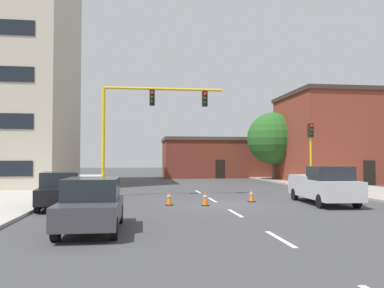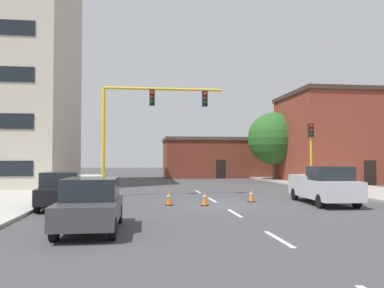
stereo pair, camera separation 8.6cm
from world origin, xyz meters
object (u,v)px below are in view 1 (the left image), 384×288
traffic_signal_gantry (120,161)px  tree_right_far (273,138)px  sedan_dark_gray_near_left (92,204)px  traffic_cone_roadside_c (252,196)px  sedan_black_mid_left (61,190)px  traffic_cone_roadside_a (169,198)px  traffic_light_pole_right (311,142)px  pickup_truck_silver (324,185)px  traffic_cone_roadside_b (205,198)px

traffic_signal_gantry → tree_right_far: tree_right_far is taller
sedan_dark_gray_near_left → traffic_cone_roadside_c: 10.83m
tree_right_far → sedan_black_mid_left: 27.78m
sedan_dark_gray_near_left → traffic_cone_roadside_a: bearing=65.4°
traffic_light_pole_right → pickup_truck_silver: 7.02m
traffic_signal_gantry → sedan_black_mid_left: bearing=-117.9°
tree_right_far → pickup_truck_silver: size_ratio=1.33×
traffic_cone_roadside_b → sedan_dark_gray_near_left: bearing=-127.8°
traffic_signal_gantry → sedan_black_mid_left: size_ratio=1.78×
traffic_light_pole_right → tree_right_far: bearing=80.3°
traffic_light_pole_right → sedan_black_mid_left: size_ratio=1.03×
tree_right_far → traffic_light_pole_right: bearing=-99.7°
sedan_black_mid_left → traffic_cone_roadside_b: sedan_black_mid_left is taller
traffic_cone_roadside_c → traffic_cone_roadside_a: bearing=-168.5°
tree_right_far → traffic_cone_roadside_a: 24.43m
sedan_dark_gray_near_left → traffic_cone_roadside_a: sedan_dark_gray_near_left is taller
pickup_truck_silver → sedan_dark_gray_near_left: bearing=-151.0°
traffic_cone_roadside_a → traffic_cone_roadside_b: (1.79, -0.43, 0.00)m
traffic_signal_gantry → traffic_cone_roadside_c: 8.31m
pickup_truck_silver → traffic_cone_roadside_b: 6.33m
traffic_cone_roadside_b → traffic_signal_gantry: bearing=132.5°
sedan_dark_gray_near_left → traffic_cone_roadside_b: 7.94m
traffic_light_pole_right → sedan_black_mid_left: (-15.49, -6.09, -2.64)m
traffic_signal_gantry → sedan_dark_gray_near_left: size_ratio=1.84×
traffic_signal_gantry → traffic_cone_roadside_b: bearing=-47.5°
tree_right_far → traffic_cone_roadside_c: size_ratio=10.26×
pickup_truck_silver → traffic_cone_roadside_c: bearing=157.5°
sedan_black_mid_left → traffic_cone_roadside_a: sedan_black_mid_left is taller
sedan_dark_gray_near_left → traffic_cone_roadside_b: (4.85, 6.27, -0.52)m
traffic_light_pole_right → traffic_cone_roadside_a: 12.11m
traffic_light_pole_right → pickup_truck_silver: (-2.13, -6.18, -2.55)m
traffic_light_pole_right → sedan_dark_gray_near_left: (-13.28, -12.36, -2.64)m
pickup_truck_silver → traffic_cone_roadside_c: pickup_truck_silver is taller
traffic_signal_gantry → sedan_dark_gray_near_left: traffic_signal_gantry is taller
traffic_cone_roadside_c → traffic_signal_gantry: bearing=154.2°
traffic_signal_gantry → traffic_light_pole_right: bearing=5.4°
traffic_light_pole_right → traffic_cone_roadside_a: size_ratio=6.49×
sedan_black_mid_left → traffic_cone_roadside_b: 7.08m
sedan_black_mid_left → sedan_dark_gray_near_left: bearing=-70.6°
traffic_cone_roadside_b → traffic_cone_roadside_c: 3.12m
traffic_signal_gantry → tree_right_far: bearing=46.0°
traffic_signal_gantry → traffic_cone_roadside_c: bearing=-25.8°
traffic_light_pole_right → sedan_dark_gray_near_left: bearing=-137.0°
traffic_signal_gantry → traffic_light_pole_right: 13.03m
traffic_signal_gantry → traffic_light_pole_right: (12.90, 1.21, 1.33)m
traffic_light_pole_right → sedan_dark_gray_near_left: 18.34m
traffic_signal_gantry → traffic_cone_roadside_c: (7.29, -3.53, -1.85)m
traffic_light_pole_right → traffic_cone_roadside_c: size_ratio=6.73×
sedan_dark_gray_near_left → sedan_black_mid_left: size_ratio=0.97×
traffic_cone_roadside_a → traffic_cone_roadside_c: traffic_cone_roadside_a is taller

